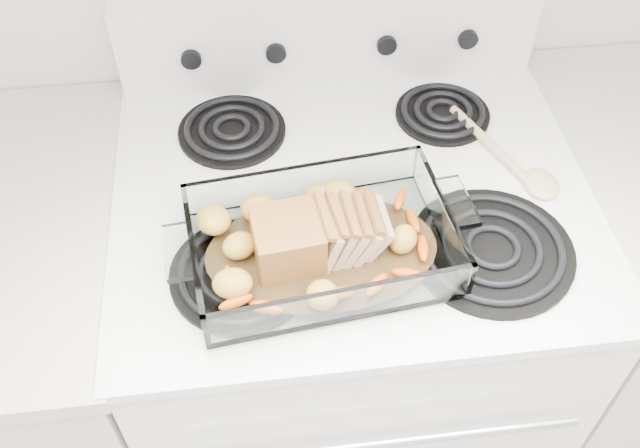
{
  "coord_description": "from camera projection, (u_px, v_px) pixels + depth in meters",
  "views": [
    {
      "loc": [
        -0.15,
        0.85,
        1.78
      ],
      "look_at": [
        -0.07,
        1.53,
        0.99
      ],
      "focal_mm": 40.0,
      "sensor_mm": 36.0,
      "label": 1
    }
  ],
  "objects": [
    {
      "name": "wooden_spoon",
      "position": [
        518.0,
        166.0,
        1.19
      ],
      "size": [
        0.13,
        0.24,
        0.02
      ],
      "rotation": [
        0.0,
        0.0,
        0.39
      ],
      "color": "beige",
      "rests_on": "electric_range"
    },
    {
      "name": "roast_vegetables",
      "position": [
        317.0,
        228.0,
        1.07
      ],
      "size": [
        0.32,
        0.17,
        0.04
      ],
      "rotation": [
        0.0,
        0.0,
        0.31
      ],
      "color": "#D94707",
      "rests_on": "baking_dish"
    },
    {
      "name": "counter_left",
      "position": [
        26.0,
        374.0,
        1.47
      ],
      "size": [
        0.58,
        0.68,
        0.93
      ],
      "color": "silver",
      "rests_on": "ground"
    },
    {
      "name": "pork_roast",
      "position": [
        308.0,
        237.0,
        1.03
      ],
      "size": [
        0.2,
        0.1,
        0.08
      ],
      "rotation": [
        0.0,
        0.0,
        -0.42
      ],
      "color": "brown",
      "rests_on": "baking_dish"
    },
    {
      "name": "baking_dish",
      "position": [
        322.0,
        247.0,
        1.05
      ],
      "size": [
        0.38,
        0.25,
        0.07
      ],
      "rotation": [
        0.0,
        0.0,
        0.11
      ],
      "color": "silver",
      "rests_on": "electric_range"
    },
    {
      "name": "electric_range",
      "position": [
        345.0,
        336.0,
        1.51
      ],
      "size": [
        0.78,
        0.7,
        1.12
      ],
      "color": "white",
      "rests_on": "ground"
    }
  ]
}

